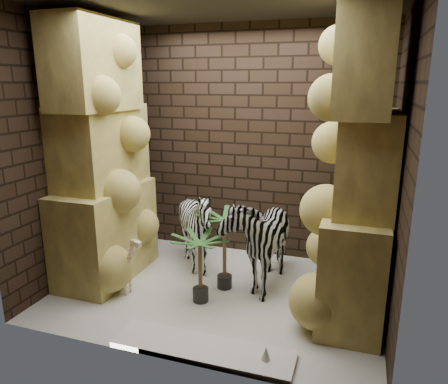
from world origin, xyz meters
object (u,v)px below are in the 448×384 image
(zebra_left, at_px, (197,233))
(palm_back, at_px, (200,269))
(giraffe_toy, at_px, (121,262))
(surfboard, at_px, (202,349))
(palm_front, at_px, (225,250))
(zebra_right, at_px, (259,230))

(zebra_left, xyz_separation_m, palm_back, (0.32, -0.71, -0.12))
(giraffe_toy, xyz_separation_m, surfboard, (1.25, -0.72, -0.33))
(surfboard, bearing_deg, palm_front, 98.75)
(zebra_right, bearing_deg, palm_front, -142.23)
(zebra_left, distance_m, palm_front, 0.58)
(giraffe_toy, relative_size, palm_back, 0.95)
(zebra_right, relative_size, surfboard, 0.81)
(giraffe_toy, bearing_deg, palm_front, 35.80)
(zebra_right, distance_m, zebra_left, 0.82)
(zebra_right, xyz_separation_m, surfboard, (-0.14, -1.43, -0.63))
(giraffe_toy, height_order, palm_front, palm_front)
(palm_front, height_order, surfboard, palm_front)
(zebra_left, distance_m, giraffe_toy, 1.00)
(zebra_left, relative_size, surfboard, 0.68)
(surfboard, bearing_deg, palm_back, 112.25)
(palm_front, distance_m, surfboard, 1.27)
(giraffe_toy, xyz_separation_m, palm_front, (1.06, 0.46, 0.10))
(zebra_right, distance_m, palm_back, 0.83)
(zebra_right, relative_size, zebra_left, 1.20)
(palm_back, bearing_deg, giraffe_toy, -174.32)
(palm_front, bearing_deg, giraffe_toy, -156.61)
(zebra_left, relative_size, palm_front, 1.18)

